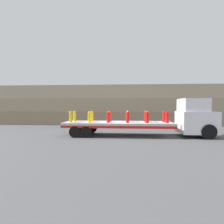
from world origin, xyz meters
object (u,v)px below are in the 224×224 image
(fire_hydrant_red_near_3, at_px, (128,117))
(fire_hydrant_red_near_5, at_px, (167,117))
(fire_hydrant_red_far_3, at_px, (127,116))
(fire_hydrant_yellow_far_0, at_px, (75,116))
(fire_hydrant_red_near_2, at_px, (108,117))
(fire_hydrant_red_near_4, at_px, (147,117))
(fire_hydrant_yellow_far_1, at_px, (92,116))
(truck_cab, at_px, (196,118))
(fire_hydrant_red_far_4, at_px, (146,116))
(flatbed_trailer, at_px, (112,124))
(fire_hydrant_red_far_2, at_px, (110,116))
(fire_hydrant_red_far_5, at_px, (164,117))
(fire_hydrant_yellow_near_1, at_px, (89,117))
(fire_hydrant_yellow_near_0, at_px, (71,117))

(fire_hydrant_red_near_3, distance_m, fire_hydrant_red_near_5, 3.16)
(fire_hydrant_red_far_3, bearing_deg, fire_hydrant_yellow_far_0, 180.00)
(fire_hydrant_red_near_3, xyz_separation_m, fire_hydrant_red_far_3, (0.00, 1.14, 0.00))
(fire_hydrant_red_near_2, relative_size, fire_hydrant_red_near_4, 1.00)
(fire_hydrant_red_near_2, xyz_separation_m, fire_hydrant_red_near_4, (3.16, 0.00, 0.00))
(fire_hydrant_red_far_3, xyz_separation_m, fire_hydrant_red_near_5, (3.16, -1.14, 0.00))
(fire_hydrant_yellow_far_1, xyz_separation_m, fire_hydrant_red_far_3, (3.16, 0.00, 0.00))
(truck_cab, xyz_separation_m, fire_hydrant_red_far_4, (-4.09, 0.57, 0.06))
(fire_hydrant_red_near_3, bearing_deg, flatbed_trailer, 156.38)
(fire_hydrant_red_far_2, relative_size, fire_hydrant_red_far_5, 1.00)
(flatbed_trailer, xyz_separation_m, fire_hydrant_red_far_3, (1.30, 0.57, 0.65))
(fire_hydrant_red_near_2, xyz_separation_m, fire_hydrant_red_far_4, (3.16, 1.14, 0.00))
(fire_hydrant_red_far_2, relative_size, fire_hydrant_red_far_4, 1.00)
(fire_hydrant_red_far_3, height_order, fire_hydrant_red_near_5, same)
(fire_hydrant_yellow_near_1, bearing_deg, fire_hydrant_yellow_near_0, 180.00)
(truck_cab, height_order, fire_hydrant_red_near_4, truck_cab)
(fire_hydrant_red_near_4, bearing_deg, fire_hydrant_yellow_near_0, 180.00)
(fire_hydrant_yellow_near_1, bearing_deg, fire_hydrant_yellow_far_1, 90.00)
(fire_hydrant_yellow_far_0, bearing_deg, fire_hydrant_yellow_near_0, -90.00)
(fire_hydrant_red_far_3, bearing_deg, flatbed_trailer, -156.38)
(fire_hydrant_yellow_near_1, relative_size, fire_hydrant_red_far_3, 1.00)
(fire_hydrant_red_near_4, bearing_deg, fire_hydrant_yellow_far_0, 169.78)
(fire_hydrant_yellow_far_1, xyz_separation_m, fire_hydrant_red_near_2, (1.58, -1.14, 0.00))
(fire_hydrant_red_near_3, bearing_deg, fire_hydrant_red_far_3, 90.00)
(fire_hydrant_yellow_far_1, height_order, fire_hydrant_red_near_2, same)
(fire_hydrant_red_near_3, height_order, fire_hydrant_red_near_4, same)
(fire_hydrant_red_near_3, xyz_separation_m, fire_hydrant_red_near_5, (3.16, 0.00, 0.00))
(flatbed_trailer, relative_size, fire_hydrant_red_near_4, 9.95)
(truck_cab, distance_m, fire_hydrant_yellow_near_0, 10.42)
(flatbed_trailer, relative_size, fire_hydrant_red_far_5, 9.95)
(fire_hydrant_yellow_far_1, distance_m, fire_hydrant_red_near_4, 4.87)
(fire_hydrant_yellow_far_0, bearing_deg, fire_hydrant_red_near_2, -19.84)
(fire_hydrant_red_far_2, distance_m, fire_hydrant_red_near_5, 4.87)
(fire_hydrant_yellow_far_1, relative_size, fire_hydrant_red_far_2, 1.00)
(fire_hydrant_red_near_2, xyz_separation_m, fire_hydrant_red_near_5, (4.74, 0.00, 0.00))
(fire_hydrant_red_far_3, relative_size, fire_hydrant_red_far_5, 1.00)
(truck_cab, height_order, fire_hydrant_yellow_near_0, truck_cab)
(fire_hydrant_yellow_far_0, distance_m, fire_hydrant_red_near_4, 6.42)
(truck_cab, xyz_separation_m, fire_hydrant_red_near_2, (-7.24, -0.57, 0.06))
(fire_hydrant_red_far_5, bearing_deg, fire_hydrant_red_far_2, 180.00)
(fire_hydrant_yellow_near_0, xyz_separation_m, fire_hydrant_red_near_2, (3.16, 0.00, 0.00))
(fire_hydrant_yellow_far_1, relative_size, fire_hydrant_red_near_2, 1.00)
(flatbed_trailer, xyz_separation_m, fire_hydrant_yellow_far_0, (-3.43, 0.57, 0.65))
(fire_hydrant_yellow_far_0, bearing_deg, truck_cab, -3.13)
(fire_hydrant_yellow_far_1, bearing_deg, fire_hydrant_red_far_3, 0.00)
(fire_hydrant_red_far_2, bearing_deg, fire_hydrant_red_near_5, -13.52)
(fire_hydrant_yellow_near_0, bearing_deg, fire_hydrant_yellow_near_1, 0.00)
(fire_hydrant_yellow_near_0, bearing_deg, fire_hydrant_red_far_3, 13.52)
(truck_cab, distance_m, fire_hydrant_red_far_2, 7.27)
(fire_hydrant_red_near_5, bearing_deg, fire_hydrant_yellow_far_1, 169.78)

